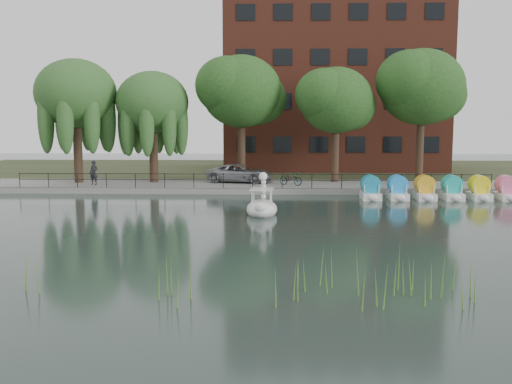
{
  "coord_description": "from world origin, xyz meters",
  "views": [
    {
      "loc": [
        1.36,
        -25.07,
        4.97
      ],
      "look_at": [
        0.5,
        4.0,
        1.3
      ],
      "focal_mm": 40.0,
      "sensor_mm": 36.0,
      "label": 1
    }
  ],
  "objects_px": {
    "pedestrian": "(94,171)",
    "minivan": "(240,172)",
    "bicycle": "(291,178)",
    "swan_boat": "(262,205)"
  },
  "relations": [
    {
      "from": "minivan",
      "to": "swan_boat",
      "type": "height_order",
      "value": "swan_boat"
    },
    {
      "from": "bicycle",
      "to": "swan_boat",
      "type": "relative_size",
      "value": 0.63
    },
    {
      "from": "bicycle",
      "to": "swan_boat",
      "type": "bearing_deg",
      "value": -161.64
    },
    {
      "from": "pedestrian",
      "to": "swan_boat",
      "type": "bearing_deg",
      "value": -24.55
    },
    {
      "from": "bicycle",
      "to": "pedestrian",
      "type": "relative_size",
      "value": 0.87
    },
    {
      "from": "bicycle",
      "to": "swan_boat",
      "type": "xyz_separation_m",
      "value": [
        -1.84,
        -10.25,
        -0.42
      ]
    },
    {
      "from": "pedestrian",
      "to": "minivan",
      "type": "bearing_deg",
      "value": 25.79
    },
    {
      "from": "minivan",
      "to": "swan_boat",
      "type": "bearing_deg",
      "value": -159.31
    },
    {
      "from": "bicycle",
      "to": "swan_boat",
      "type": "distance_m",
      "value": 10.42
    },
    {
      "from": "bicycle",
      "to": "minivan",
      "type": "bearing_deg",
      "value": 92.99
    }
  ]
}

